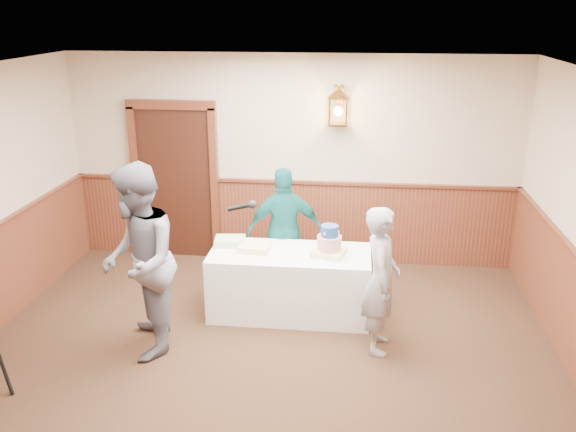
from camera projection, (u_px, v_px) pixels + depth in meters
name	position (u px, v px, depth m)	size (l,w,h in m)	color
ground	(249.00, 415.00, 5.29)	(7.00, 7.00, 0.00)	#322013
room_shell	(248.00, 233.00, 5.22)	(6.02, 7.02, 2.81)	beige
display_table	(290.00, 283.00, 6.93)	(1.80, 0.80, 0.75)	white
tiered_cake	(329.00, 244.00, 6.70)	(0.41, 0.41, 0.35)	beige
sheet_cake_yellow	(254.00, 248.00, 6.84)	(0.34, 0.26, 0.07)	#D5CF7F
sheet_cake_green	(230.00, 241.00, 7.02)	(0.34, 0.27, 0.08)	#B3DC9B
interviewer	(138.00, 262.00, 5.97)	(1.65, 1.13, 1.97)	slate
baker	(381.00, 280.00, 6.08)	(0.56, 0.37, 1.54)	#96959B
assistant_p	(285.00, 231.00, 7.34)	(0.92, 0.38, 1.57)	#135D5F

